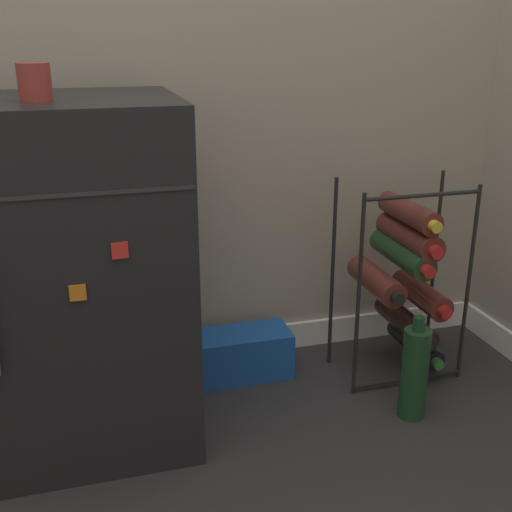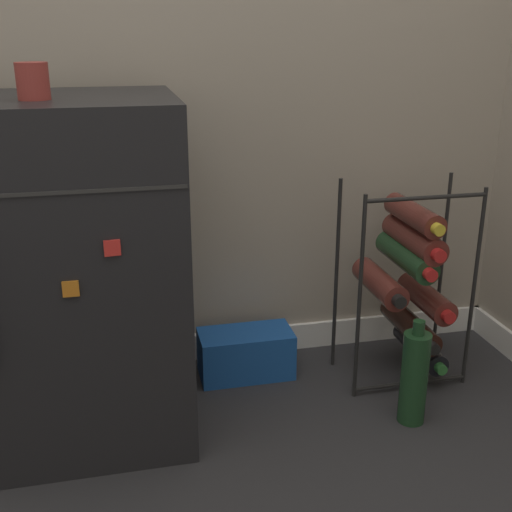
% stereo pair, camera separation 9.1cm
% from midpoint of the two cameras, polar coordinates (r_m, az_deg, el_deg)
% --- Properties ---
extents(ground_plane, '(14.00, 14.00, 0.00)m').
position_cam_midpoint_polar(ground_plane, '(1.65, -1.51, -19.89)').
color(ground_plane, '#28282B').
extents(mini_fridge, '(0.52, 0.51, 0.90)m').
position_cam_midpoint_polar(mini_fridge, '(1.71, -16.62, -1.81)').
color(mini_fridge, black).
rests_on(mini_fridge, ground_plane).
extents(wine_rack, '(0.37, 0.31, 0.63)m').
position_cam_midpoint_polar(wine_rack, '(2.02, 11.88, -1.85)').
color(wine_rack, black).
rests_on(wine_rack, ground_plane).
extents(soda_box, '(0.29, 0.15, 0.15)m').
position_cam_midpoint_polar(soda_box, '(2.05, -2.40, -8.69)').
color(soda_box, '#194C9E').
rests_on(soda_box, ground_plane).
extents(fridge_top_cup, '(0.07, 0.07, 0.08)m').
position_cam_midpoint_polar(fridge_top_cup, '(1.54, -20.77, 14.25)').
color(fridge_top_cup, maroon).
rests_on(fridge_top_cup, mini_fridge).
extents(loose_bottle_floor, '(0.08, 0.08, 0.31)m').
position_cam_midpoint_polar(loose_bottle_floor, '(1.86, 12.53, -10.10)').
color(loose_bottle_floor, '#19381E').
rests_on(loose_bottle_floor, ground_plane).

